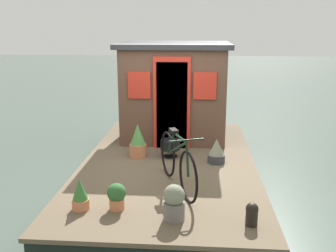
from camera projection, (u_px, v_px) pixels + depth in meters
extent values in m
plane|color=#47564C|center=(169.00, 181.00, 7.17)|extent=(60.00, 60.00, 0.00)
cube|color=brown|center=(169.00, 162.00, 7.08)|extent=(5.58, 3.06, 0.06)
cube|color=black|center=(169.00, 172.00, 7.13)|extent=(5.46, 3.00, 0.33)
cube|color=brown|center=(175.00, 93.00, 8.46)|extent=(1.79, 2.11, 1.92)
cube|color=#28282B|center=(175.00, 45.00, 8.20)|extent=(1.99, 2.31, 0.10)
cube|color=maroon|center=(172.00, 106.00, 7.60)|extent=(0.04, 0.60, 1.70)
cube|color=red|center=(172.00, 104.00, 7.58)|extent=(0.03, 0.72, 1.80)
cube|color=red|center=(205.00, 86.00, 7.45)|extent=(0.03, 0.44, 0.52)
cube|color=red|center=(139.00, 85.00, 7.55)|extent=(0.03, 0.44, 0.52)
torus|color=black|center=(188.00, 177.00, 5.35)|extent=(0.70, 0.29, 0.73)
torus|color=black|center=(168.00, 154.00, 6.30)|extent=(0.70, 0.29, 0.73)
cylinder|color=black|center=(176.00, 149.00, 5.80)|extent=(0.91, 0.36, 0.50)
cylinder|color=black|center=(180.00, 137.00, 5.59)|extent=(0.59, 0.24, 0.07)
cylinder|color=black|center=(171.00, 144.00, 6.09)|extent=(0.35, 0.16, 0.46)
cylinder|color=black|center=(187.00, 160.00, 5.32)|extent=(0.12, 0.07, 0.48)
cube|color=black|center=(174.00, 131.00, 5.87)|extent=(0.22, 0.16, 0.06)
cylinder|color=black|center=(187.00, 140.00, 5.30)|extent=(0.20, 0.48, 0.02)
cylinder|color=#C6754C|center=(138.00, 150.00, 7.27)|extent=(0.31, 0.31, 0.24)
cone|color=#4C8942|center=(138.00, 134.00, 7.19)|extent=(0.28, 0.28, 0.39)
cylinder|color=#C6754C|center=(81.00, 204.00, 5.19)|extent=(0.23, 0.23, 0.15)
cone|color=#387533|center=(80.00, 189.00, 5.14)|extent=(0.21, 0.21, 0.29)
cylinder|color=#38383D|center=(216.00, 159.00, 6.96)|extent=(0.31, 0.31, 0.15)
cone|color=gray|center=(217.00, 147.00, 6.90)|extent=(0.28, 0.28, 0.29)
cylinder|color=#C6754C|center=(117.00, 204.00, 5.20)|extent=(0.20, 0.20, 0.15)
ellipsoid|color=#2D602D|center=(116.00, 192.00, 5.16)|extent=(0.25, 0.25, 0.24)
cylinder|color=slate|center=(174.00, 211.00, 4.91)|extent=(0.27, 0.27, 0.23)
sphere|color=gray|center=(174.00, 195.00, 4.86)|extent=(0.27, 0.27, 0.27)
cylinder|color=black|center=(170.00, 145.00, 7.22)|extent=(0.36, 0.36, 0.18)
cylinder|color=black|center=(170.00, 153.00, 7.26)|extent=(0.04, 0.04, 0.15)
cylinder|color=black|center=(170.00, 156.00, 7.27)|extent=(0.25, 0.25, 0.02)
cylinder|color=black|center=(252.00, 217.00, 4.77)|extent=(0.15, 0.15, 0.22)
sphere|color=black|center=(252.00, 209.00, 4.74)|extent=(0.16, 0.16, 0.16)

